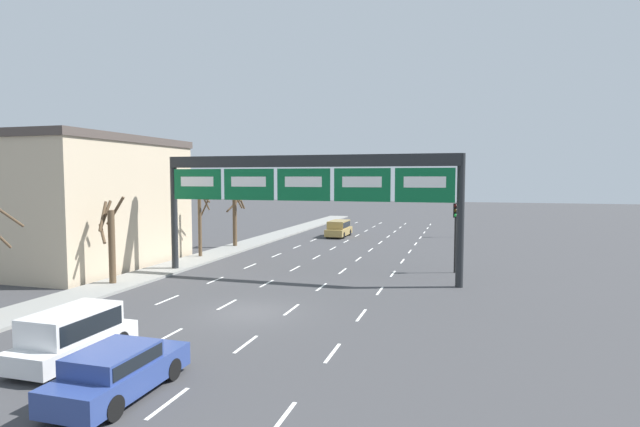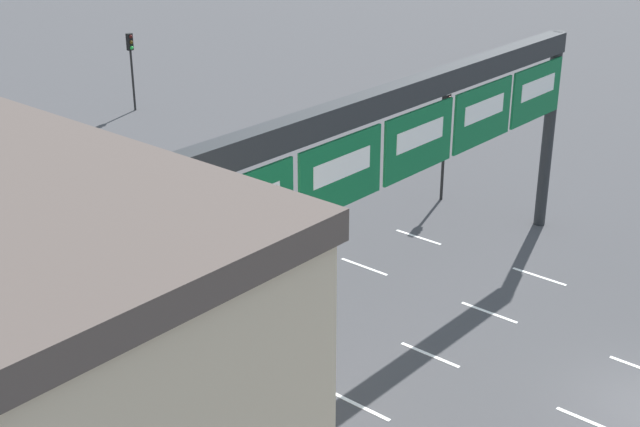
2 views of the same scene
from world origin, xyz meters
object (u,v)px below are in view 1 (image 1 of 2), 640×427
(traffic_light_near_gantry, at_px, (455,223))
(traffic_light_mid_block, at_px, (460,208))
(tree_bare_furthest, at_px, (235,211))
(tree_bare_closest, at_px, (201,222))
(tree_bare_second, at_px, (111,240))
(suv_gold, at_px, (339,228))
(car_blue, at_px, (118,370))
(sign_gantry, at_px, (305,178))
(suv_white, at_px, (73,332))

(traffic_light_near_gantry, height_order, traffic_light_mid_block, traffic_light_near_gantry)
(traffic_light_mid_block, distance_m, tree_bare_furthest, 23.16)
(tree_bare_closest, height_order, tree_bare_second, tree_bare_closest)
(traffic_light_near_gantry, xyz_separation_m, traffic_light_mid_block, (0.09, 20.12, -0.17))
(suv_gold, xyz_separation_m, traffic_light_near_gantry, (11.99, -17.05, 2.27))
(traffic_light_mid_block, bearing_deg, suv_gold, -165.74)
(car_blue, bearing_deg, tree_bare_furthest, 109.76)
(car_blue, relative_size, tree_bare_second, 0.90)
(traffic_light_near_gantry, bearing_deg, car_blue, -111.94)
(sign_gantry, height_order, traffic_light_near_gantry, sign_gantry)
(suv_gold, height_order, suv_white, suv_white)
(tree_bare_closest, relative_size, tree_bare_furthest, 0.89)
(tree_bare_second, relative_size, tree_bare_furthest, 0.87)
(sign_gantry, bearing_deg, traffic_light_near_gantry, 26.57)
(car_blue, bearing_deg, tree_bare_second, 129.54)
(sign_gantry, relative_size, tree_bare_furthest, 3.28)
(sign_gantry, distance_m, traffic_light_near_gantry, 10.17)
(tree_bare_closest, bearing_deg, traffic_light_mid_block, 45.96)
(tree_bare_second, bearing_deg, car_blue, -50.46)
(tree_bare_second, distance_m, tree_bare_furthest, 16.06)
(tree_bare_furthest, bearing_deg, tree_bare_closest, -89.32)
(suv_gold, relative_size, tree_bare_furthest, 0.84)
(traffic_light_near_gantry, distance_m, tree_bare_furthest, 19.91)
(traffic_light_near_gantry, relative_size, tree_bare_closest, 0.89)
(traffic_light_near_gantry, bearing_deg, tree_bare_furthest, 160.43)
(suv_white, bearing_deg, suv_gold, 90.11)
(sign_gantry, height_order, suv_white, sign_gantry)
(tree_bare_second, bearing_deg, sign_gantry, 26.84)
(tree_bare_closest, xyz_separation_m, tree_bare_second, (0.05, -10.07, -0.17))
(suv_gold, relative_size, traffic_light_near_gantry, 1.06)
(tree_bare_closest, bearing_deg, tree_bare_second, -89.71)
(tree_bare_closest, xyz_separation_m, tree_bare_furthest, (-0.07, 5.98, 0.41))
(sign_gantry, relative_size, tree_bare_second, 3.77)
(car_blue, xyz_separation_m, tree_bare_second, (-9.99, 12.10, 1.87))
(car_blue, distance_m, traffic_light_mid_block, 42.56)
(tree_bare_closest, bearing_deg, car_blue, -65.64)
(suv_gold, xyz_separation_m, suv_white, (0.07, -36.62, 0.02))
(traffic_light_near_gantry, height_order, tree_bare_furthest, tree_bare_furthest)
(traffic_light_mid_block, xyz_separation_m, tree_bare_closest, (-18.78, -19.42, -0.24))
(tree_bare_second, bearing_deg, tree_bare_closest, 90.29)
(traffic_light_mid_block, height_order, tree_bare_furthest, tree_bare_furthest)
(tree_bare_closest, bearing_deg, tree_bare_furthest, 90.68)
(suv_gold, height_order, tree_bare_furthest, tree_bare_furthest)
(suv_white, bearing_deg, traffic_light_mid_block, 73.16)
(car_blue, bearing_deg, traffic_light_near_gantry, 68.06)
(sign_gantry, xyz_separation_m, suv_gold, (-3.28, 21.40, -5.17))
(sign_gantry, relative_size, tree_bare_closest, 3.67)
(car_blue, height_order, tree_bare_furthest, tree_bare_furthest)
(car_blue, relative_size, suv_white, 1.01)
(suv_white, distance_m, tree_bare_closest, 21.45)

